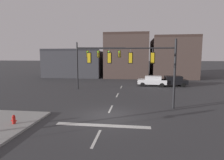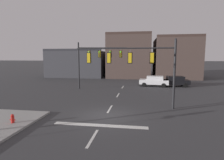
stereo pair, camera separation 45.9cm
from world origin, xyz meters
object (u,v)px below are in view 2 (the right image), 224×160
signal_mast_near_side (137,61)px  car_lot_middle (174,81)px  signal_mast_far_side (96,57)px  car_lot_nearside (154,81)px  fire_hydrant (13,120)px

signal_mast_near_side → car_lot_middle: (5.59, 12.77, -3.32)m
signal_mast_far_side → car_lot_middle: 12.75m
signal_mast_far_side → car_lot_nearside: signal_mast_far_side is taller
signal_mast_far_side → fire_hydrant: (-2.18, -14.73, -4.19)m
signal_mast_far_side → fire_hydrant: signal_mast_far_side is taller
car_lot_nearside → car_lot_middle: bearing=4.3°
signal_mast_near_side → signal_mast_far_side: (-5.97, 8.81, 0.33)m
car_lot_middle → signal_mast_far_side: bearing=-161.1°
car_lot_middle → fire_hydrant: size_ratio=6.12×
signal_mast_far_side → car_lot_middle: (11.56, 3.96, -3.66)m
car_lot_middle → fire_hydrant: car_lot_middle is taller
signal_mast_far_side → fire_hydrant: bearing=-98.4°
signal_mast_far_side → car_lot_nearside: size_ratio=1.51×
signal_mast_near_side → fire_hydrant: bearing=-144.0°
fire_hydrant → signal_mast_near_side: bearing=36.0°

